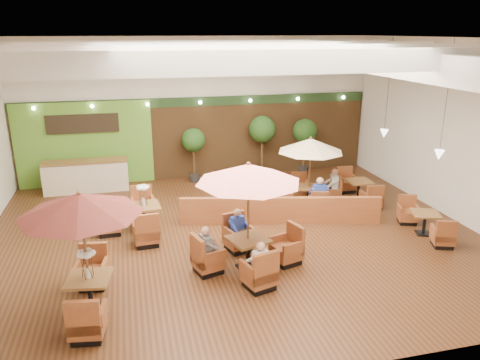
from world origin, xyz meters
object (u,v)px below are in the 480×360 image
object	(u,v)px
service_counter	(86,176)
table_1	(248,198)
table_4	(424,224)
diner_1	(238,225)
table_5	(358,191)
topiary_1	(262,132)
booth_divider	(280,211)
topiary_0	(193,142)
table_3	(135,217)
diner_3	(319,192)
diner_2	(208,245)
table_0	(82,222)
diner_4	(333,182)
diner_0	(259,260)
topiary_2	(305,133)
table_2	(310,159)

from	to	relation	value
service_counter	table_1	size ratio (longest dim) A/B	1.05
service_counter	table_4	bearing A→B (deg)	-33.06
table_1	diner_1	distance (m)	1.53
table_5	topiary_1	bearing A→B (deg)	127.82
booth_divider	topiary_0	world-z (taller)	topiary_0
table_1	diner_1	world-z (taller)	table_1
table_3	diner_3	xyz separation A→B (m)	(5.78, -0.04, 0.30)
diner_2	table_0	bearing A→B (deg)	-81.36
diner_3	diner_4	size ratio (longest dim) A/B	1.05
diner_0	diner_1	bearing A→B (deg)	74.45
topiary_2	diner_1	bearing A→B (deg)	-124.36
diner_0	diner_4	size ratio (longest dim) A/B	0.93
service_counter	table_5	world-z (taller)	service_counter
table_1	topiary_1	xyz separation A→B (m)	(2.51, 7.32, -0.02)
table_1	table_3	xyz separation A→B (m)	(-2.66, 2.94, -1.41)
diner_0	table_2	bearing A→B (deg)	41.39
table_0	table_1	bearing A→B (deg)	24.02
table_4	topiary_2	xyz separation A→B (m)	(-1.20, 6.58, 1.39)
table_1	diner_4	size ratio (longest dim) A/B	3.68
service_counter	table_1	distance (m)	8.41
topiary_0	diner_2	world-z (taller)	topiary_0
diner_2	diner_1	bearing A→B (deg)	123.15
table_3	diner_0	world-z (taller)	table_3
diner_2	diner_3	xyz separation A→B (m)	(4.13, 2.90, 0.02)
table_0	table_3	bearing A→B (deg)	83.89
diner_2	diner_3	distance (m)	5.04
service_counter	diner_3	xyz separation A→B (m)	(7.40, -4.21, 0.18)
topiary_1	booth_divider	bearing A→B (deg)	-99.73
table_5	diner_1	size ratio (longest dim) A/B	3.36
table_2	topiary_1	xyz separation A→B (m)	(-0.60, 3.55, 0.21)
booth_divider	table_5	distance (m)	3.60
table_4	diner_4	world-z (taller)	diner_4
table_1	topiary_0	xyz separation A→B (m)	(-0.25, 7.32, -0.29)
diner_2	table_1	bearing A→B (deg)	78.15
booth_divider	table_0	world-z (taller)	table_0
topiary_0	booth_divider	bearing A→B (deg)	-68.18
table_4	diner_0	bearing A→B (deg)	-142.76
diner_2	diner_4	size ratio (longest dim) A/B	0.99
diner_1	diner_2	distance (m)	1.43
service_counter	topiary_0	distance (m)	4.16
table_0	table_4	distance (m)	9.55
table_4	topiary_0	xyz separation A→B (m)	(-5.77, 6.58, 1.26)
table_0	table_1	distance (m)	3.86
diner_2	diner_3	size ratio (longest dim) A/B	0.94
booth_divider	table_1	xyz separation A→B (m)	(-1.68, -2.49, 1.44)
topiary_0	table_0	bearing A→B (deg)	-112.60
table_2	diner_4	world-z (taller)	table_2
table_0	diner_4	xyz separation A→B (m)	(7.70, 4.78, -1.29)
booth_divider	topiary_1	size ratio (longest dim) A/B	2.48
service_counter	diner_1	world-z (taller)	diner_1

